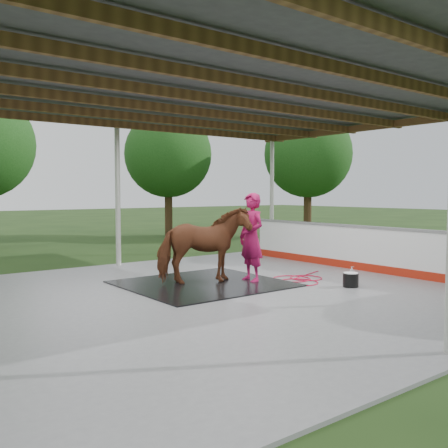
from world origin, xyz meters
TOP-DOWN VIEW (x-y plane):
  - ground at (0.00, 0.00)m, footprint 100.00×100.00m
  - concrete_slab at (0.00, 0.00)m, footprint 12.00×10.00m
  - pavilion_structure at (0.00, -0.00)m, footprint 12.60×10.60m
  - dasher_board at (4.60, 0.00)m, footprint 0.16×8.00m
  - tree_belt at (0.30, 0.90)m, footprint 28.00×28.00m
  - rubber_mat at (0.24, 0.98)m, footprint 3.30×3.10m
  - horse at (0.24, 0.98)m, footprint 2.15×1.45m
  - handler at (1.28, 0.60)m, footprint 0.52×0.76m
  - wash_bucket at (2.53, -1.17)m, footprint 0.33×0.33m
  - soap_bottle_a at (3.46, -0.46)m, footprint 0.14×0.14m
  - soap_bottle_b at (3.31, -0.66)m, footprint 0.11×0.11m
  - hose_coil at (2.22, 0.06)m, footprint 1.98×1.28m

SIDE VIEW (x-z plane):
  - ground at x=0.00m, z-range 0.00..0.00m
  - concrete_slab at x=0.00m, z-range 0.00..0.05m
  - hose_coil at x=2.22m, z-range 0.05..0.07m
  - rubber_mat at x=0.24m, z-range 0.05..0.07m
  - soap_bottle_b at x=3.31m, z-range 0.05..0.24m
  - soap_bottle_a at x=3.46m, z-range 0.05..0.32m
  - wash_bucket at x=2.53m, z-range 0.05..0.36m
  - dasher_board at x=4.60m, z-range 0.02..1.17m
  - horse at x=0.24m, z-range 0.07..1.74m
  - handler at x=1.28m, z-range 0.05..2.04m
  - tree_belt at x=0.30m, z-range 0.89..6.69m
  - pavilion_structure at x=0.00m, z-range 1.94..5.99m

